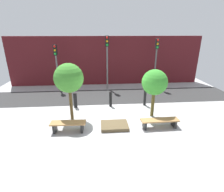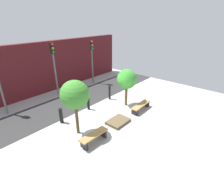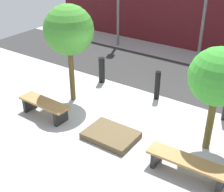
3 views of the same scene
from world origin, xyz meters
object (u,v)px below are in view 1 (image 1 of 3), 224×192
bench_right (160,122)px  traffic_light_mid_east (156,55)px  tree_behind_left_bench (69,78)px  planter_bed (114,126)px  bollard_center (145,97)px  traffic_light_west (56,59)px  bollard_far_left (75,100)px  traffic_light_mid_west (107,54)px  bollard_left (111,99)px  tree_behind_right_bench (155,83)px  bench_left (68,125)px

bench_right → traffic_light_mid_east: 6.95m
bench_right → tree_behind_left_bench: 4.91m
bench_right → planter_bed: bearing=173.4°
bollard_center → traffic_light_west: 7.23m
bollard_far_left → traffic_light_mid_east: traffic_light_mid_east is taller
bench_right → traffic_light_west: traffic_light_west is taller
tree_behind_left_bench → traffic_light_mid_west: size_ratio=0.73×
bollard_center → traffic_light_west: traffic_light_west is taller
traffic_light_west → planter_bed: bearing=-57.8°
traffic_light_west → traffic_light_mid_west: size_ratio=0.85×
bollard_left → traffic_light_mid_west: traffic_light_mid_west is taller
bollard_center → traffic_light_mid_east: traffic_light_mid_east is taller
planter_bed → bollard_center: bearing=49.8°
planter_bed → bollard_far_left: 3.37m
bollard_far_left → traffic_light_west: (-1.69, 3.56, 1.96)m
tree_behind_right_bench → bollard_center: size_ratio=2.38×
bollard_left → tree_behind_left_bench: bearing=-144.9°
tree_behind_right_bench → bollard_center: bearing=90.5°
bollard_center → traffic_light_west: (-6.01, 3.56, 1.87)m
bollard_center → tree_behind_left_bench: bearing=-160.6°
traffic_light_mid_west → bollard_center: bearing=-58.7°
bollard_far_left → traffic_light_mid_east: (6.01, 3.56, 2.23)m
traffic_light_west → traffic_light_mid_west: bearing=0.0°
bollard_left → bollard_center: 2.16m
traffic_light_mid_west → traffic_light_mid_east: size_ratio=1.05×
traffic_light_west → traffic_light_mid_east: traffic_light_mid_east is taller
bollard_center → traffic_light_mid_west: 4.74m
tree_behind_right_bench → traffic_light_west: size_ratio=0.75×
planter_bed → bench_left: bearing=-174.7°
tree_behind_right_bench → bollard_left: size_ratio=2.77×
bollard_far_left → traffic_light_mid_west: bearing=58.7°
bollard_far_left → traffic_light_mid_east: 7.33m
traffic_light_mid_west → traffic_light_west: bearing=-180.0°
bench_right → traffic_light_mid_west: 7.13m
bollard_left → traffic_light_mid_west: 4.26m
bench_right → bollard_far_left: size_ratio=2.03×
bench_left → tree_behind_left_bench: 2.26m
traffic_light_mid_west → tree_behind_right_bench: bearing=-66.8°
traffic_light_mid_east → planter_bed: bearing=-122.2°
bench_right → traffic_light_mid_east: (1.68, 6.32, 2.37)m
bench_left → traffic_light_mid_east: traffic_light_mid_east is taller
tree_behind_left_bench → traffic_light_west: bearing=108.3°
bench_right → planter_bed: size_ratio=1.40×
bollard_far_left → bench_right: bearing=-32.5°
bollard_left → traffic_light_mid_west: size_ratio=0.23×
tree_behind_right_bench → bollard_left: tree_behind_right_bench is taller
traffic_light_west → bollard_center: bearing=-30.6°
tree_behind_left_bench → bollard_left: (2.17, 1.53, -1.76)m
planter_bed → traffic_light_mid_east: (3.85, 6.12, 2.60)m
bench_left → traffic_light_mid_west: bearing=72.4°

